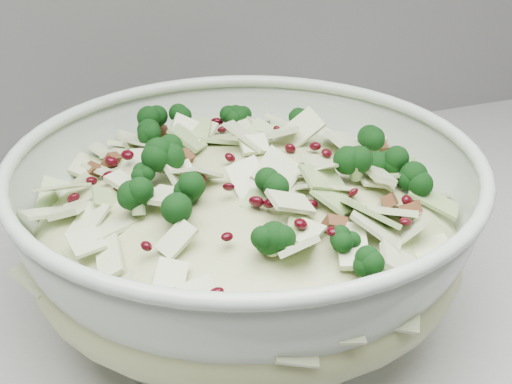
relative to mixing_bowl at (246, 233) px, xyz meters
The scene contains 2 objects.
mixing_bowl is the anchor object (origin of this frame).
salad 0.03m from the mixing_bowl, 75.96° to the left, with size 0.44×0.44×0.16m.
Camera 1 is at (-0.54, 1.13, 1.30)m, focal length 50.00 mm.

